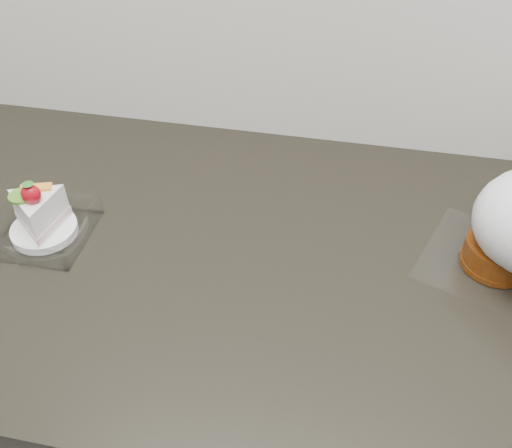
{
  "coord_description": "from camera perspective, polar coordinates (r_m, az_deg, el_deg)",
  "views": [
    {
      "loc": [
        0.08,
        1.13,
        1.47
      ],
      "look_at": [
        -0.03,
        1.71,
        0.94
      ],
      "focal_mm": 40.0,
      "sensor_mm": 36.0,
      "label": 1
    }
  ],
  "objects": [
    {
      "name": "counter",
      "position": [
        1.16,
        1.56,
        -19.11
      ],
      "size": [
        2.04,
        0.64,
        0.9
      ],
      "color": "black",
      "rests_on": "ground"
    },
    {
      "name": "cake_tray",
      "position": [
        0.87,
        -20.66,
        0.27
      ],
      "size": [
        0.13,
        0.13,
        0.1
      ],
      "rotation": [
        0.0,
        0.0,
        0.01
      ],
      "color": "white",
      "rests_on": "counter"
    },
    {
      "name": "mooncake_wrap",
      "position": [
        0.85,
        23.04,
        -2.98
      ],
      "size": [
        0.23,
        0.23,
        0.04
      ],
      "rotation": [
        0.0,
        0.0,
        -0.19
      ],
      "color": "white",
      "rests_on": "counter"
    }
  ]
}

